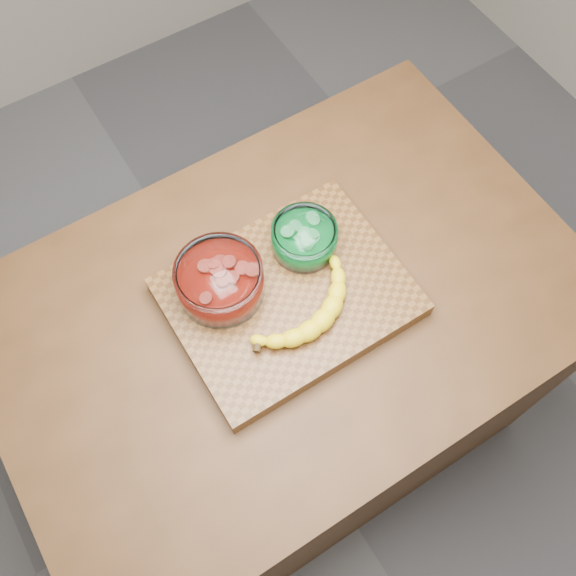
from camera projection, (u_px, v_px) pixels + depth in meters
ground at (288, 418)px, 2.09m from camera, size 3.50×3.50×0.00m
counter at (288, 374)px, 1.69m from camera, size 1.20×0.80×0.90m
cutting_board at (288, 297)px, 1.27m from camera, size 0.45×0.35×0.04m
bowl_red at (220, 281)px, 1.22m from camera, size 0.17×0.17×0.08m
bowl_green at (304, 238)px, 1.27m from camera, size 0.13×0.13×0.06m
banana at (303, 307)px, 1.21m from camera, size 0.27×0.16×0.04m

